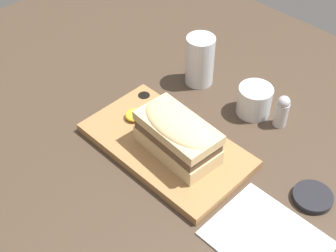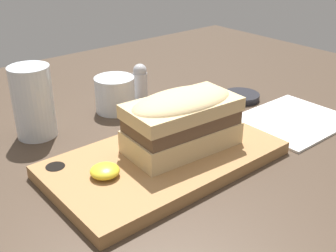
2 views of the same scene
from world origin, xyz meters
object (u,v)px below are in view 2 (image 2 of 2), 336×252
wine_glass (115,96)px  salt_shaker (140,82)px  sandwich (182,118)px  water_glass (34,106)px  serving_board (166,159)px  condiment_dish (241,97)px  napkin (292,120)px

wine_glass → salt_shaker: (6.33, 0.76, 0.98)cm
sandwich → water_glass: size_ratio=1.43×
wine_glass → salt_shaker: bearing=6.9°
serving_board → condiment_dish: bearing=19.6°
serving_board → condiment_dish: 28.80cm
water_glass → condiment_dish: size_ratio=1.63×
sandwich → condiment_dish: sandwich is taller
serving_board → sandwich: sandwich is taller
sandwich → condiment_dish: bearing=21.9°
water_glass → napkin: (36.59, -23.62, -4.88)cm
wine_glass → water_glass: bearing=-179.0°
sandwich → salt_shaker: (8.65, 21.84, -2.64)cm
water_glass → salt_shaker: 21.83cm
serving_board → water_glass: 23.44cm
wine_glass → napkin: (21.16, -23.89, -2.66)cm
water_glass → condiment_dish: bearing=-16.4°
water_glass → serving_board: bearing=-63.6°
napkin → salt_shaker: salt_shaker is taller
serving_board → napkin: serving_board is taller
water_glass → salt_shaker: (21.77, 1.04, -1.25)cm
napkin → salt_shaker: bearing=121.0°
napkin → condiment_dish: condiment_dish is taller
serving_board → salt_shaker: salt_shaker is taller
water_glass → wine_glass: size_ratio=1.61×
water_glass → condiment_dish: (37.39, -11.02, -4.48)cm
condiment_dish → serving_board: bearing=-160.4°
serving_board → wine_glass: 21.65cm
water_glass → wine_glass: water_glass is taller
salt_shaker → sandwich: bearing=-111.6°
wine_glass → condiment_dish: wine_glass is taller
napkin → wine_glass: bearing=131.5°
napkin → sandwich: bearing=173.2°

